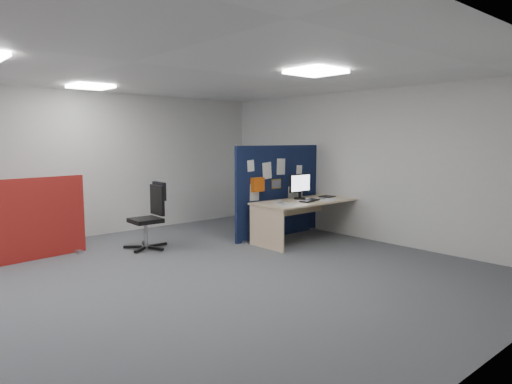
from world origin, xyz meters
TOP-DOWN VIEW (x-y plane):
  - floor at (0.00, 0.00)m, footprint 9.00×9.00m
  - ceiling at (0.00, 0.00)m, footprint 9.00×7.00m
  - wall_back at (0.00, 3.50)m, footprint 9.00×0.02m
  - wall_front at (0.00, -3.50)m, footprint 9.00×0.02m
  - wall_right at (4.50, 0.00)m, footprint 0.02×7.00m
  - ceiling_lights at (0.33, 0.67)m, footprint 4.10×4.10m
  - navy_divider at (3.46, 1.18)m, footprint 2.07×0.30m
  - main_desk at (3.58, 0.62)m, footprint 2.00×0.89m
  - monitor_main at (3.64, 0.78)m, footprint 0.53×0.22m
  - keyboard at (3.54, 0.46)m, footprint 0.48×0.28m
  - mouse at (3.91, 0.48)m, footprint 0.11×0.08m
  - paper_tray at (4.25, 0.65)m, footprint 0.31×0.27m
  - red_divider at (-0.54, 2.38)m, footprint 1.66×0.30m
  - office_chair at (1.20, 1.88)m, footprint 0.70×0.73m
  - desk_papers at (3.41, 0.54)m, footprint 1.44×0.80m

SIDE VIEW (x-z plane):
  - floor at x=0.00m, z-range 0.00..0.00m
  - main_desk at x=3.58m, z-range 0.20..0.93m
  - red_divider at x=-0.54m, z-range -0.01..1.24m
  - office_chair at x=1.20m, z-range 0.07..1.16m
  - desk_papers at x=3.41m, z-range 0.73..0.73m
  - paper_tray at x=4.25m, z-range 0.73..0.74m
  - keyboard at x=3.54m, z-range 0.73..0.75m
  - mouse at x=3.91m, z-range 0.73..0.76m
  - navy_divider at x=3.46m, z-range 0.00..1.71m
  - monitor_main at x=3.64m, z-range 0.76..1.22m
  - wall_back at x=0.00m, z-range 0.00..2.70m
  - wall_front at x=0.00m, z-range 0.00..2.70m
  - wall_right at x=4.50m, z-range 0.00..2.70m
  - ceiling_lights at x=0.33m, z-range 2.65..2.69m
  - ceiling at x=0.00m, z-range 2.69..2.71m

